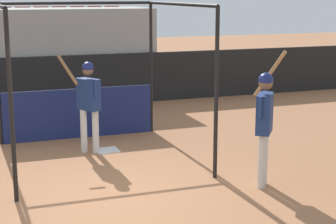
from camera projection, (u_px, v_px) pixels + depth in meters
ground_plane at (113, 200)px, 8.59m from camera, size 60.00×60.00×0.00m
outfield_wall at (45, 83)px, 15.29m from camera, size 24.00×0.12×1.42m
bleacher_section at (38, 54)px, 16.31m from camera, size 6.50×2.40×2.70m
batting_cage at (85, 85)px, 11.37m from camera, size 3.38×3.57×2.93m
home_plate at (107, 150)px, 11.28m from camera, size 0.44×0.44×0.02m
player_batter at (88, 98)px, 10.94m from camera, size 0.74×0.73×1.93m
player_waiting at (264, 117)px, 9.01m from camera, size 0.65×0.85×2.21m
baseball at (83, 143)px, 11.74m from camera, size 0.07×0.07×0.07m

